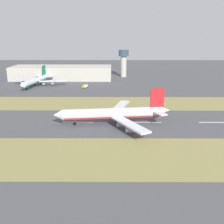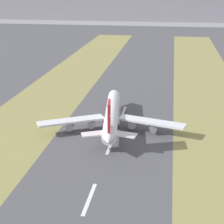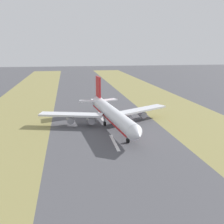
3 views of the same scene
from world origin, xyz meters
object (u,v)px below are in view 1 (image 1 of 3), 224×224
airplane_main_jet (115,114)px  control_tower (124,60)px  airplane_parked_apron (36,81)px  terminal_building (62,73)px  service_truck (85,86)px

airplane_main_jet → control_tower: size_ratio=2.08×
control_tower → airplane_parked_apron: 109.88m
control_tower → airplane_parked_apron: size_ratio=0.54×
terminal_building → airplane_parked_apron: airplane_parked_apron is taller
terminal_building → airplane_main_jet: bearing=-159.2°
airplane_main_jet → airplane_parked_apron: (115.85, 78.55, -0.62)m
airplane_parked_apron → service_truck: size_ratio=9.92×
airplane_main_jet → service_truck: (105.81, 28.61, -4.36)m
control_tower → service_truck: 84.01m
terminal_building → service_truck: terminal_building is taller
terminal_building → service_truck: bearing=-149.2°
terminal_building → control_tower: size_ratio=3.51×
control_tower → service_truck: control_tower is taller
terminal_building → control_tower: (18.34, -71.64, 12.42)m
airplane_main_jet → terminal_building: (159.16, 60.39, 1.46)m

